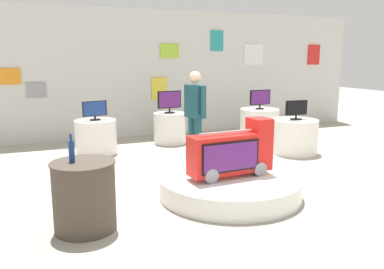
{
  "coord_description": "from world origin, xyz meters",
  "views": [
    {
      "loc": [
        -2.67,
        -4.73,
        1.82
      ],
      "look_at": [
        -0.49,
        0.7,
        0.67
      ],
      "focal_mm": 37.05,
      "sensor_mm": 36.0,
      "label": 1
    }
  ],
  "objects_px": {
    "tv_on_left_rear": "(95,110)",
    "display_pedestal_far_right": "(259,123)",
    "display_pedestal_center_rear": "(170,128)",
    "display_pedestal_right_rear": "(295,136)",
    "bottle_on_side_table": "(72,151)",
    "side_table_round": "(84,195)",
    "shopper_browsing_near_truck": "(195,111)",
    "main_display_pedestal": "(230,186)",
    "display_pedestal_left_rear": "(96,137)",
    "tv_on_far_right": "(260,98)",
    "novelty_firetruck_tv": "(232,153)",
    "tv_on_center_rear": "(169,101)",
    "tv_on_right_rear": "(296,109)"
  },
  "relations": [
    {
      "from": "shopper_browsing_near_truck",
      "to": "side_table_round",
      "type": "bearing_deg",
      "value": -135.71
    },
    {
      "from": "tv_on_center_rear",
      "to": "display_pedestal_right_rear",
      "type": "xyz_separation_m",
      "value": [
        1.94,
        -1.76,
        -0.58
      ]
    },
    {
      "from": "display_pedestal_left_rear",
      "to": "tv_on_center_rear",
      "type": "relative_size",
      "value": 1.47
    },
    {
      "from": "display_pedestal_right_rear",
      "to": "tv_on_far_right",
      "type": "height_order",
      "value": "tv_on_far_right"
    },
    {
      "from": "display_pedestal_left_rear",
      "to": "side_table_round",
      "type": "relative_size",
      "value": 1.04
    },
    {
      "from": "tv_on_center_rear",
      "to": "side_table_round",
      "type": "distance_m",
      "value": 4.44
    },
    {
      "from": "display_pedestal_far_right",
      "to": "bottle_on_side_table",
      "type": "distance_m",
      "value": 5.77
    },
    {
      "from": "display_pedestal_left_rear",
      "to": "display_pedestal_right_rear",
      "type": "bearing_deg",
      "value": -20.99
    },
    {
      "from": "side_table_round",
      "to": "bottle_on_side_table",
      "type": "xyz_separation_m",
      "value": [
        -0.1,
        0.04,
        0.49
      ]
    },
    {
      "from": "display_pedestal_center_rear",
      "to": "tv_on_left_rear",
      "type": "bearing_deg",
      "value": -165.96
    },
    {
      "from": "main_display_pedestal",
      "to": "display_pedestal_center_rear",
      "type": "height_order",
      "value": "display_pedestal_center_rear"
    },
    {
      "from": "display_pedestal_left_rear",
      "to": "tv_on_left_rear",
      "type": "height_order",
      "value": "tv_on_left_rear"
    },
    {
      "from": "tv_on_center_rear",
      "to": "tv_on_far_right",
      "type": "height_order",
      "value": "tv_on_center_rear"
    },
    {
      "from": "main_display_pedestal",
      "to": "side_table_round",
      "type": "height_order",
      "value": "side_table_round"
    },
    {
      "from": "tv_on_left_rear",
      "to": "display_pedestal_far_right",
      "type": "bearing_deg",
      "value": 3.9
    },
    {
      "from": "display_pedestal_far_right",
      "to": "side_table_round",
      "type": "distance_m",
      "value": 5.7
    },
    {
      "from": "display_pedestal_center_rear",
      "to": "tv_on_center_rear",
      "type": "height_order",
      "value": "tv_on_center_rear"
    },
    {
      "from": "display_pedestal_right_rear",
      "to": "shopper_browsing_near_truck",
      "type": "relative_size",
      "value": 0.54
    },
    {
      "from": "novelty_firetruck_tv",
      "to": "shopper_browsing_near_truck",
      "type": "distance_m",
      "value": 1.73
    },
    {
      "from": "tv_on_left_rear",
      "to": "shopper_browsing_near_truck",
      "type": "xyz_separation_m",
      "value": [
        1.48,
        -1.35,
        0.08
      ]
    },
    {
      "from": "tv_on_left_rear",
      "to": "shopper_browsing_near_truck",
      "type": "relative_size",
      "value": 0.3
    },
    {
      "from": "tv_on_far_right",
      "to": "side_table_round",
      "type": "xyz_separation_m",
      "value": [
        -4.37,
        -3.65,
        -0.51
      ]
    },
    {
      "from": "display_pedestal_far_right",
      "to": "bottle_on_side_table",
      "type": "height_order",
      "value": "bottle_on_side_table"
    },
    {
      "from": "display_pedestal_center_rear",
      "to": "display_pedestal_right_rear",
      "type": "height_order",
      "value": "same"
    },
    {
      "from": "shopper_browsing_near_truck",
      "to": "main_display_pedestal",
      "type": "bearing_deg",
      "value": -96.33
    },
    {
      "from": "tv_on_far_right",
      "to": "shopper_browsing_near_truck",
      "type": "bearing_deg",
      "value": -144.79
    },
    {
      "from": "novelty_firetruck_tv",
      "to": "tv_on_left_rear",
      "type": "bearing_deg",
      "value": 113.5
    },
    {
      "from": "tv_on_far_right",
      "to": "bottle_on_side_table",
      "type": "relative_size",
      "value": 1.79
    },
    {
      "from": "display_pedestal_left_rear",
      "to": "tv_on_far_right",
      "type": "bearing_deg",
      "value": 3.77
    },
    {
      "from": "tv_on_far_right",
      "to": "side_table_round",
      "type": "relative_size",
      "value": 0.71
    },
    {
      "from": "novelty_firetruck_tv",
      "to": "tv_on_far_right",
      "type": "distance_m",
      "value": 4.09
    },
    {
      "from": "display_pedestal_center_rear",
      "to": "display_pedestal_right_rear",
      "type": "relative_size",
      "value": 0.8
    },
    {
      "from": "display_pedestal_far_right",
      "to": "bottle_on_side_table",
      "type": "relative_size",
      "value": 2.99
    },
    {
      "from": "display_pedestal_right_rear",
      "to": "side_table_round",
      "type": "height_order",
      "value": "side_table_round"
    },
    {
      "from": "tv_on_far_right",
      "to": "display_pedestal_right_rear",
      "type": "bearing_deg",
      "value": -96.87
    },
    {
      "from": "tv_on_center_rear",
      "to": "shopper_browsing_near_truck",
      "type": "bearing_deg",
      "value": -94.24
    },
    {
      "from": "novelty_firetruck_tv",
      "to": "shopper_browsing_near_truck",
      "type": "relative_size",
      "value": 0.73
    },
    {
      "from": "display_pedestal_left_rear",
      "to": "tv_on_right_rear",
      "type": "relative_size",
      "value": 1.73
    },
    {
      "from": "tv_on_far_right",
      "to": "shopper_browsing_near_truck",
      "type": "height_order",
      "value": "shopper_browsing_near_truck"
    },
    {
      "from": "display_pedestal_far_right",
      "to": "tv_on_left_rear",
      "type": "bearing_deg",
      "value": -176.1
    },
    {
      "from": "novelty_firetruck_tv",
      "to": "side_table_round",
      "type": "bearing_deg",
      "value": -169.31
    },
    {
      "from": "display_pedestal_center_rear",
      "to": "tv_on_far_right",
      "type": "distance_m",
      "value": 2.21
    },
    {
      "from": "bottle_on_side_table",
      "to": "display_pedestal_center_rear",
      "type": "bearing_deg",
      "value": 58.17
    },
    {
      "from": "tv_on_left_rear",
      "to": "shopper_browsing_near_truck",
      "type": "bearing_deg",
      "value": -42.22
    },
    {
      "from": "tv_on_far_right",
      "to": "main_display_pedestal",
      "type": "bearing_deg",
      "value": -126.74
    },
    {
      "from": "display_pedestal_left_rear",
      "to": "display_pedestal_center_rear",
      "type": "relative_size",
      "value": 1.14
    },
    {
      "from": "display_pedestal_center_rear",
      "to": "shopper_browsing_near_truck",
      "type": "height_order",
      "value": "shopper_browsing_near_truck"
    },
    {
      "from": "main_display_pedestal",
      "to": "bottle_on_side_table",
      "type": "height_order",
      "value": "bottle_on_side_table"
    },
    {
      "from": "novelty_firetruck_tv",
      "to": "display_pedestal_left_rear",
      "type": "relative_size",
      "value": 1.5
    },
    {
      "from": "tv_on_right_rear",
      "to": "tv_on_far_right",
      "type": "distance_m",
      "value": 1.62
    }
  ]
}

